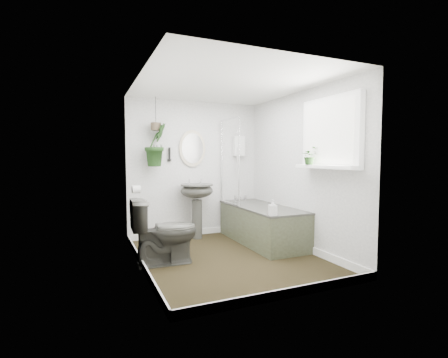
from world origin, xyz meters
name	(u,v)px	position (x,y,z in m)	size (l,w,h in m)	color
floor	(228,258)	(0.00, 0.00, -0.01)	(2.30, 2.80, 0.02)	black
ceiling	(229,83)	(0.00, 0.00, 2.31)	(2.30, 2.80, 0.02)	white
wall_back	(195,169)	(0.00, 1.41, 1.15)	(2.30, 0.02, 2.30)	white
wall_front	(290,178)	(0.00, -1.41, 1.15)	(2.30, 0.02, 2.30)	white
wall_left	(139,174)	(-1.16, 0.00, 1.15)	(0.02, 2.80, 2.30)	white
wall_right	(301,171)	(1.16, 0.00, 1.15)	(0.02, 2.80, 2.30)	white
skirting	(228,254)	(0.00, 0.00, 0.05)	(2.30, 2.80, 0.10)	white
bathtub	(262,224)	(0.80, 0.50, 0.29)	(0.72, 1.72, 0.58)	#383833
bath_screen	(230,161)	(0.47, 0.99, 1.28)	(0.04, 0.72, 1.40)	silver
shower_box	(239,146)	(0.80, 1.34, 1.55)	(0.20, 0.10, 0.35)	white
oval_mirror	(192,148)	(-0.06, 1.37, 1.50)	(0.46, 0.03, 0.62)	beige
wall_sconce	(170,154)	(-0.46, 1.36, 1.40)	(0.04, 0.04, 0.22)	black
toilet_roll_holder	(136,189)	(-1.10, 0.70, 0.90)	(0.11, 0.11, 0.11)	white
window_recess	(331,133)	(1.09, -0.70, 1.65)	(0.08, 1.00, 0.90)	white
window_sill	(326,167)	(1.02, -0.70, 1.23)	(0.18, 1.00, 0.04)	white
window_blinds	(328,133)	(1.04, -0.70, 1.65)	(0.01, 0.86, 0.76)	white
toilet	(165,231)	(-0.85, 0.08, 0.41)	(0.46, 0.81, 0.83)	#383833
pedestal_sink	(197,211)	(-0.06, 1.15, 0.46)	(0.54, 0.46, 0.91)	#383833
sill_plant	(309,156)	(0.97, -0.44, 1.37)	(0.21, 0.18, 0.23)	black
hanging_plant	(156,145)	(-0.70, 1.25, 1.55)	(0.38, 0.31, 0.69)	black
soap_bottle	(273,208)	(0.51, -0.29, 0.69)	(0.10, 0.10, 0.21)	black
hanging_pot	(156,127)	(-0.70, 1.25, 1.83)	(0.16, 0.16, 0.12)	#4C3E2D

